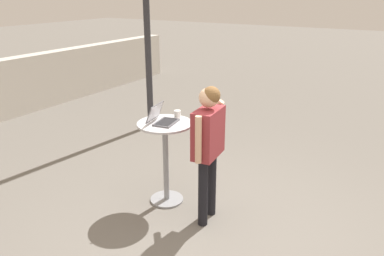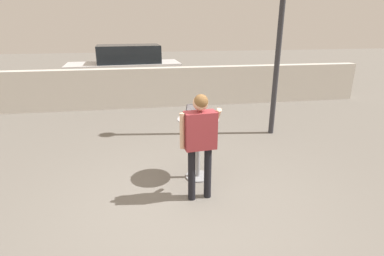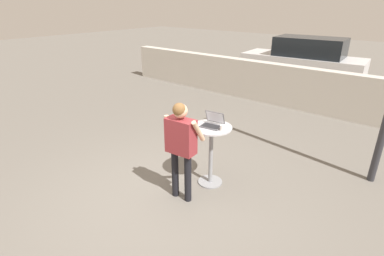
% 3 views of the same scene
% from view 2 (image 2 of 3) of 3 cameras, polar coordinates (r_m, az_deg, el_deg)
% --- Properties ---
extents(ground_plane, '(50.00, 50.00, 0.00)m').
position_cam_2_polar(ground_plane, '(4.47, -1.04, -14.86)').
color(ground_plane, slate).
extents(pavement_kerb, '(13.27, 0.35, 1.22)m').
position_cam_2_polar(pavement_kerb, '(9.54, -6.23, 7.73)').
color(pavement_kerb, beige).
rests_on(pavement_kerb, ground_plane).
extents(cafe_table, '(0.67, 0.67, 1.06)m').
position_cam_2_polar(cafe_table, '(4.94, 1.16, -2.15)').
color(cafe_table, gray).
rests_on(cafe_table, ground_plane).
extents(laptop, '(0.37, 0.35, 0.23)m').
position_cam_2_polar(laptop, '(4.84, 1.02, 2.53)').
color(laptop, '#515156').
rests_on(laptop, cafe_table).
extents(coffee_mug, '(0.12, 0.08, 0.10)m').
position_cam_2_polar(coffee_mug, '(4.83, 4.00, 2.42)').
color(coffee_mug, white).
rests_on(coffee_mug, cafe_table).
extents(standing_person, '(0.59, 0.39, 1.61)m').
position_cam_2_polar(standing_person, '(4.22, 1.55, -1.27)').
color(standing_person, black).
rests_on(standing_person, ground_plane).
extents(parked_car_near_street, '(4.54, 2.00, 1.70)m').
position_cam_2_polar(parked_car_near_street, '(12.63, -12.51, 11.36)').
color(parked_car_near_street, silver).
rests_on(parked_car_near_street, ground_plane).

